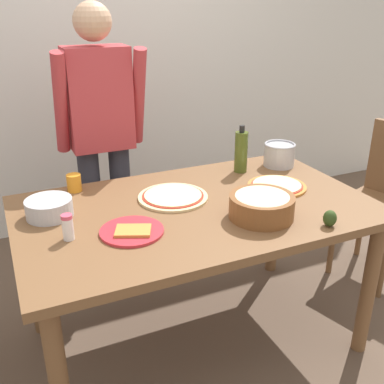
{
  "coord_description": "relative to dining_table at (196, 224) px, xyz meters",
  "views": [
    {
      "loc": [
        -0.79,
        -1.69,
        1.64
      ],
      "look_at": [
        0.0,
        0.05,
        0.81
      ],
      "focal_mm": 42.44,
      "sensor_mm": 36.0,
      "label": 1
    }
  ],
  "objects": [
    {
      "name": "salt_shaker",
      "position": [
        -0.58,
        -0.07,
        0.14
      ],
      "size": [
        0.04,
        0.04,
        0.11
      ],
      "color": "white",
      "rests_on": "dining_table"
    },
    {
      "name": "pizza_cooked_on_tray",
      "position": [
        0.46,
        0.03,
        0.1
      ],
      "size": [
        0.29,
        0.29,
        0.02
      ],
      "color": "#C67A33",
      "rests_on": "dining_table"
    },
    {
      "name": "olive_oil_bottle",
      "position": [
        0.4,
        0.31,
        0.2
      ],
      "size": [
        0.07,
        0.07,
        0.26
      ],
      "color": "#47561E",
      "rests_on": "dining_table"
    },
    {
      "name": "wall_back",
      "position": [
        0.0,
        1.6,
        0.63
      ],
      "size": [
        5.6,
        0.1,
        2.6
      ],
      "primitive_type": "cube",
      "color": "silver",
      "rests_on": "ground"
    },
    {
      "name": "dining_table",
      "position": [
        0.0,
        0.0,
        0.0
      ],
      "size": [
        1.6,
        0.96,
        0.76
      ],
      "color": "brown",
      "rests_on": "ground"
    },
    {
      "name": "popcorn_bowl",
      "position": [
        0.21,
        -0.22,
        0.15
      ],
      "size": [
        0.28,
        0.28,
        0.11
      ],
      "color": "brown",
      "rests_on": "dining_table"
    },
    {
      "name": "person_cook",
      "position": [
        -0.24,
        0.76,
        0.27
      ],
      "size": [
        0.49,
        0.25,
        1.62
      ],
      "color": "#2D2D38",
      "rests_on": "ground"
    },
    {
      "name": "ground",
      "position": [
        0.0,
        0.0,
        -0.67
      ],
      "size": [
        8.0,
        8.0,
        0.0
      ],
      "primitive_type": "plane",
      "color": "brown"
    },
    {
      "name": "cup_orange",
      "position": [
        -0.47,
        0.4,
        0.13
      ],
      "size": [
        0.07,
        0.07,
        0.08
      ],
      "primitive_type": "cylinder",
      "color": "orange",
      "rests_on": "dining_table"
    },
    {
      "name": "plate_with_slice",
      "position": [
        -0.34,
        -0.12,
        0.1
      ],
      "size": [
        0.26,
        0.26,
        0.02
      ],
      "color": "red",
      "rests_on": "dining_table"
    },
    {
      "name": "pizza_raw_on_board",
      "position": [
        -0.07,
        0.12,
        0.1
      ],
      "size": [
        0.33,
        0.33,
        0.02
      ],
      "color": "beige",
      "rests_on": "dining_table"
    },
    {
      "name": "avocado",
      "position": [
        0.42,
        -0.4,
        0.13
      ],
      "size": [
        0.06,
        0.06,
        0.07
      ],
      "primitive_type": "ellipsoid",
      "color": "#2D4219",
      "rests_on": "dining_table"
    },
    {
      "name": "steel_pot",
      "position": [
        0.65,
        0.3,
        0.16
      ],
      "size": [
        0.17,
        0.17,
        0.13
      ],
      "color": "#B7B7BC",
      "rests_on": "dining_table"
    },
    {
      "name": "mixing_bowl_steel",
      "position": [
        -0.62,
        0.17,
        0.13
      ],
      "size": [
        0.2,
        0.2,
        0.08
      ],
      "color": "#B7B7BC",
      "rests_on": "dining_table"
    }
  ]
}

